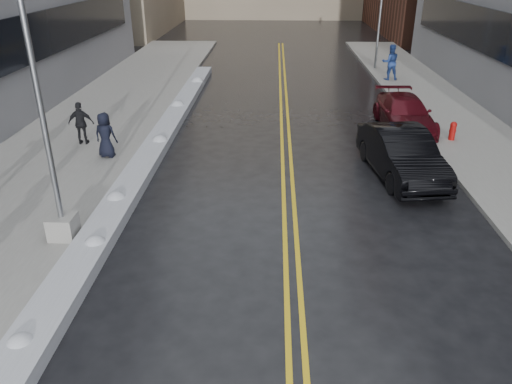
# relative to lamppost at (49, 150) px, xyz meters

# --- Properties ---
(ground) EXTENTS (160.00, 160.00, 0.00)m
(ground) POSITION_rel_lamppost_xyz_m (3.30, -2.00, -2.53)
(ground) COLOR black
(ground) RESTS_ON ground
(sidewalk_west) EXTENTS (5.50, 50.00, 0.15)m
(sidewalk_west) POSITION_rel_lamppost_xyz_m (-2.45, 8.00, -2.46)
(sidewalk_west) COLOR gray
(sidewalk_west) RESTS_ON ground
(sidewalk_east) EXTENTS (4.00, 50.00, 0.15)m
(sidewalk_east) POSITION_rel_lamppost_xyz_m (13.30, 8.00, -2.46)
(sidewalk_east) COLOR gray
(sidewalk_east) RESTS_ON ground
(lane_line_left) EXTENTS (0.12, 50.00, 0.01)m
(lane_line_left) POSITION_rel_lamppost_xyz_m (5.65, 8.00, -2.53)
(lane_line_left) COLOR gold
(lane_line_left) RESTS_ON ground
(lane_line_right) EXTENTS (0.12, 50.00, 0.01)m
(lane_line_right) POSITION_rel_lamppost_xyz_m (5.95, 8.00, -2.53)
(lane_line_right) COLOR gold
(lane_line_right) RESTS_ON ground
(snow_ridge) EXTENTS (0.90, 30.00, 0.34)m
(snow_ridge) POSITION_rel_lamppost_xyz_m (0.85, 6.00, -2.36)
(snow_ridge) COLOR #B8B9C1
(snow_ridge) RESTS_ON ground
(lamppost) EXTENTS (0.65, 0.65, 7.62)m
(lamppost) POSITION_rel_lamppost_xyz_m (0.00, 0.00, 0.00)
(lamppost) COLOR gray
(lamppost) RESTS_ON sidewalk_west
(fire_hydrant) EXTENTS (0.26, 0.26, 0.73)m
(fire_hydrant) POSITION_rel_lamppost_xyz_m (12.30, 8.00, -1.98)
(fire_hydrant) COLOR maroon
(fire_hydrant) RESTS_ON sidewalk_east
(traffic_signal) EXTENTS (0.16, 0.20, 6.00)m
(traffic_signal) POSITION_rel_lamppost_xyz_m (11.80, 22.00, 0.87)
(traffic_signal) COLOR gray
(traffic_signal) RESTS_ON sidewalk_east
(pedestrian_c) EXTENTS (0.87, 0.64, 1.62)m
(pedestrian_c) POSITION_rel_lamppost_xyz_m (-0.63, 5.68, -1.57)
(pedestrian_c) COLOR black
(pedestrian_c) RESTS_ON sidewalk_west
(pedestrian_d) EXTENTS (0.98, 0.47, 1.62)m
(pedestrian_d) POSITION_rel_lamppost_xyz_m (-1.97, 7.01, -1.57)
(pedestrian_d) COLOR black
(pedestrian_d) RESTS_ON sidewalk_west
(pedestrian_east) EXTENTS (1.02, 0.81, 2.00)m
(pedestrian_east) POSITION_rel_lamppost_xyz_m (11.99, 18.62, -1.38)
(pedestrian_east) COLOR navy
(pedestrian_east) RESTS_ON sidewalk_east
(car_black) EXTENTS (2.32, 5.01, 1.59)m
(car_black) POSITION_rel_lamppost_xyz_m (9.53, 4.63, -1.74)
(car_black) COLOR black
(car_black) RESTS_ON ground
(car_maroon) EXTENTS (2.04, 4.79, 1.38)m
(car_maroon) POSITION_rel_lamppost_xyz_m (10.80, 9.72, -1.84)
(car_maroon) COLOR #460B13
(car_maroon) RESTS_ON ground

